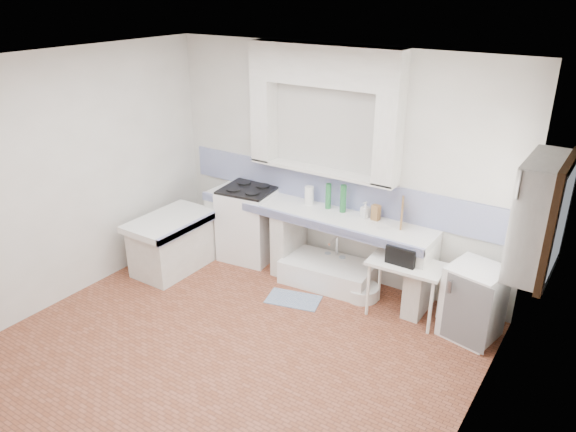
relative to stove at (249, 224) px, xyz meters
The scene contains 36 objects.
floor 2.08m from the stove, 57.63° to the right, with size 4.50×4.50×0.00m, color brown.
ceiling 3.08m from the stove, 57.63° to the right, with size 4.50×4.50×0.00m, color silver.
wall_back 1.45m from the stove, 15.05° to the left, with size 4.50×4.50×0.00m, color silver.
wall_front 3.97m from the stove, 73.72° to the right, with size 4.50×4.50×0.00m, color silver.
wall_left 2.27m from the stove, 124.33° to the right, with size 4.50×4.50×0.00m, color silver.
wall_right 3.86m from the stove, 27.14° to the right, with size 4.50×4.50×0.00m, color silver.
alcove_mass 2.33m from the stove, ahead, with size 1.90×0.25×0.45m, color silver.
window_frame 3.72m from the stove, ahead, with size 0.35×0.86×1.06m, color #3B2612.
lace_valance 3.72m from the stove, ahead, with size 0.01×0.84×0.24m, color white.
counter_slab 1.06m from the stove, ahead, with size 3.00×0.60×0.08m, color white.
counter_lip 1.09m from the stove, 16.37° to the right, with size 3.00×0.04×0.10m, color navy.
counter_pier_left 0.42m from the stove, behind, with size 0.20×0.55×0.82m, color silver.
counter_pier_mid 0.64m from the stove, ahead, with size 0.20×0.55×0.82m, color silver.
counter_pier_right 2.38m from the stove, ahead, with size 0.20×0.55×0.82m, color silver.
peninsula_top 1.03m from the stove, 127.34° to the right, with size 0.70×1.10×0.08m, color white.
peninsula_base 1.03m from the stove, 127.34° to the right, with size 0.60×1.00×0.62m, color silver.
peninsula_lip 0.88m from the stove, 109.53° to the right, with size 0.04×1.10×0.10m, color navy.
backsplash 1.28m from the stove, 14.31° to the left, with size 4.27×0.03×0.40m, color navy.
stove is the anchor object (origin of this frame).
sink 1.28m from the stove, ahead, with size 1.10×0.59×0.26m, color white.
side_table 2.30m from the stove, ahead, with size 0.80×0.44×0.04m, color white.
fridge 3.01m from the stove, ahead, with size 0.51×0.51×0.79m, color white.
bucket_red 1.05m from the stove, ahead, with size 0.29×0.29×0.27m, color red.
bucket_orange 1.34m from the stove, ahead, with size 0.31×0.31×0.29m, color #C17F2D.
bucket_blue 1.59m from the stove, ahead, with size 0.29×0.29×0.27m, color #1035AC.
basin_white 1.79m from the stove, ahead, with size 0.39×0.39×0.15m, color white.
water_bottle_a 1.17m from the stove, ahead, with size 0.08×0.08×0.30m, color silver.
water_bottle_b 1.37m from the stove, ahead, with size 0.08×0.08×0.30m, color silver.
black_bag 2.27m from the stove, ahead, with size 0.32×0.18×0.20m, color black.
green_bottle_a 1.25m from the stove, ahead, with size 0.07×0.07×0.31m, color #226A34.
green_bottle_b 1.44m from the stove, ahead, with size 0.07×0.07×0.34m, color #226A34.
knife_block 1.81m from the stove, ahead, with size 0.09×0.07×0.18m, color olive.
cutting_board 2.13m from the stove, ahead, with size 0.02×0.24×0.32m, color olive.
paper_towel 1.00m from the stove, ahead, with size 0.11×0.11×0.23m, color white.
soap_bottle 1.68m from the stove, ahead, with size 0.09×0.09×0.19m, color white.
rug 1.34m from the stove, 29.23° to the right, with size 0.62×0.35×0.01m, color navy.
Camera 1 is at (2.97, -3.49, 3.42)m, focal length 33.98 mm.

